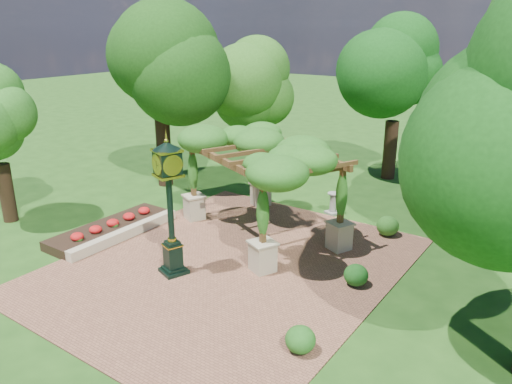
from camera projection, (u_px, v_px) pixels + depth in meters
The scene contains 13 objects.
ground at pixel (211, 278), 15.95m from camera, with size 120.00×120.00×0.00m, color #1E4714.
brick_plaza at pixel (230, 265), 16.72m from camera, with size 10.00×12.00×0.04m, color brown.
border_wall at pixel (126, 234), 18.77m from camera, with size 0.35×5.00×0.40m, color #C6B793.
flower_bed at pixel (110, 229), 19.27m from camera, with size 1.50×5.00×0.36m, color red.
pedestal_clock at pixel (169, 196), 15.37m from camera, with size 1.12×1.12×4.43m.
pergola at pixel (262, 153), 18.28m from camera, with size 7.23×6.04×3.90m.
sundial at pixel (333, 204), 21.21m from camera, with size 0.66×0.66×0.93m.
shrub_front at pixel (300, 339), 12.19m from camera, with size 0.76×0.76×0.68m, color #1E5317.
shrub_mid at pixel (356, 275), 15.31m from camera, with size 0.75×0.75×0.68m, color #195217.
shrub_back at pixel (388, 226), 18.93m from camera, with size 0.84×0.84×0.75m, color #2A621C.
tree_west_near at pixel (158, 60), 23.21m from camera, with size 4.83×4.83×8.87m.
tree_west_far at pixel (259, 81), 26.93m from camera, with size 3.96×3.96×6.94m.
tree_north at pixel (397, 74), 24.54m from camera, with size 4.03×4.03×7.79m.
Camera 1 is at (9.35, -10.82, 7.71)m, focal length 35.00 mm.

